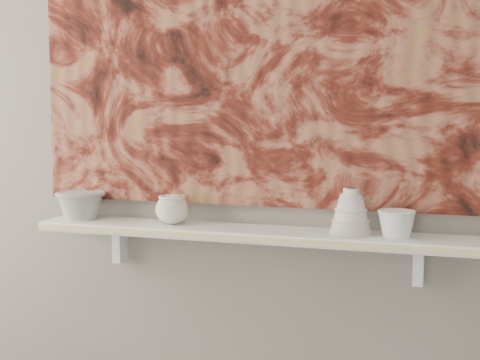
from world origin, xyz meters
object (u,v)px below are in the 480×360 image
at_px(shelf, 253,234).
at_px(bell_vessel, 351,211).
at_px(painting, 261,29).
at_px(bowl_white, 397,223).
at_px(bowl_grey, 81,205).
at_px(cup_cream, 172,209).

bearing_deg(shelf, bell_vessel, 0.00).
distance_m(painting, bowl_white, 0.72).
xyz_separation_m(shelf, bowl_grey, (-0.60, 0.00, 0.06)).
relative_size(bowl_grey, bowl_white, 1.54).
xyz_separation_m(cup_cream, bowl_white, (0.70, 0.00, -0.01)).
height_order(shelf, bowl_grey, bowl_grey).
relative_size(painting, cup_cream, 14.27).
relative_size(shelf, bowl_grey, 8.43).
relative_size(bowl_grey, bell_vessel, 1.22).
xyz_separation_m(shelf, cup_cream, (-0.27, 0.00, 0.06)).
bearing_deg(cup_cream, bowl_grey, 180.00).
bearing_deg(cup_cream, shelf, 0.00).
height_order(painting, bowl_grey, painting).
relative_size(painting, bell_vessel, 11.04).
distance_m(shelf, bowl_grey, 0.60).
height_order(painting, bell_vessel, painting).
relative_size(cup_cream, bell_vessel, 0.77).
bearing_deg(bowl_grey, bell_vessel, 0.00).
bearing_deg(bell_vessel, cup_cream, 180.00).
distance_m(shelf, cup_cream, 0.27).
height_order(cup_cream, bowl_white, cup_cream).
distance_m(painting, cup_cream, 0.63).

